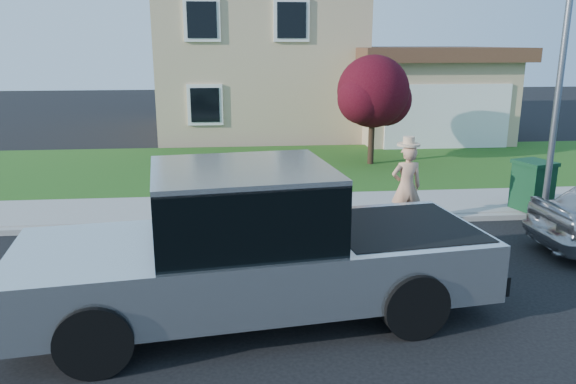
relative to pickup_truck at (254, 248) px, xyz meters
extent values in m
plane|color=black|center=(0.93, 1.13, -1.03)|extent=(80.00, 80.00, 0.00)
cube|color=gray|center=(1.93, 4.03, -0.97)|extent=(40.00, 0.20, 0.12)
cube|color=gray|center=(1.93, 5.13, -0.95)|extent=(40.00, 2.00, 0.15)
cube|color=#174915|center=(1.93, 9.63, -0.98)|extent=(40.00, 7.00, 0.10)
cube|color=tan|center=(0.93, 18.13, 2.17)|extent=(8.00, 9.00, 6.40)
cube|color=tan|center=(7.43, 15.13, 0.57)|extent=(5.50, 6.00, 3.20)
cube|color=white|center=(7.43, 12.11, 0.22)|extent=(4.60, 0.12, 2.30)
cube|color=#4C2D1E|center=(7.43, 15.13, 2.37)|extent=(6.20, 6.80, 0.50)
cube|color=white|center=(-1.27, 13.58, 3.57)|extent=(1.30, 0.10, 1.50)
cube|color=white|center=(1.93, 13.58, 3.57)|extent=(1.30, 0.10, 1.50)
cube|color=black|center=(-1.27, 13.58, 0.57)|extent=(1.30, 0.10, 1.50)
cylinder|color=black|center=(-1.93, -1.31, -0.57)|extent=(0.95, 0.46, 0.91)
cylinder|color=black|center=(-2.20, 0.77, -0.57)|extent=(0.95, 0.46, 0.91)
cylinder|color=black|center=(2.09, -0.79, -0.57)|extent=(0.95, 0.46, 0.91)
cylinder|color=black|center=(1.82, 1.30, -0.57)|extent=(0.95, 0.46, 0.91)
cube|color=silver|center=(0.03, 0.00, -0.24)|extent=(6.74, 3.10, 0.82)
cube|color=black|center=(-0.14, -0.02, 0.63)|extent=(2.65, 2.41, 0.97)
cube|color=silver|center=(-0.14, -0.02, 1.13)|extent=(2.65, 2.41, 0.09)
cube|color=black|center=(2.18, 0.28, 0.15)|extent=(2.29, 2.19, 0.07)
cube|color=black|center=(-3.23, -0.42, -0.40)|extent=(0.42, 2.17, 0.46)
cube|color=black|center=(3.29, 0.43, -0.46)|extent=(0.42, 2.17, 0.29)
cube|color=black|center=(-1.20, 1.09, 0.51)|extent=(0.17, 0.27, 0.21)
imported|color=tan|center=(3.34, 3.69, -0.14)|extent=(0.67, 0.46, 1.78)
cylinder|color=#DDB58E|center=(3.34, 3.69, 0.78)|extent=(0.48, 0.48, 0.05)
cylinder|color=#DDB58E|center=(3.34, 3.69, 0.85)|extent=(0.24, 0.24, 0.17)
cylinder|color=black|center=(4.06, 9.72, -0.15)|extent=(0.19, 0.19, 1.54)
sphere|color=#450E18|center=(4.06, 9.72, 1.34)|extent=(2.22, 2.22, 2.22)
sphere|color=#450E18|center=(4.54, 10.01, 1.05)|extent=(1.64, 1.64, 1.64)
sphere|color=#450E18|center=(3.68, 9.43, 1.15)|extent=(1.54, 1.54, 1.54)
cube|color=#0E361C|center=(6.43, 4.23, -0.36)|extent=(0.81, 0.88, 1.04)
cube|color=#0E361C|center=(6.43, 4.23, 0.20)|extent=(0.89, 0.96, 0.08)
cylinder|color=slate|center=(6.22, 3.30, 1.68)|extent=(0.13, 0.13, 5.41)
camera|label=1|loc=(-0.23, -7.42, 2.80)|focal=35.00mm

